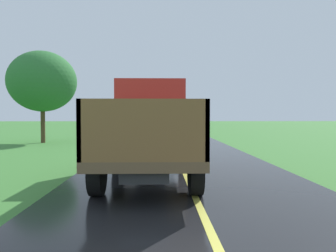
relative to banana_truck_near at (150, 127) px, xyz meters
The scene contains 2 objects.
banana_truck_near is the anchor object (origin of this frame).
roadside_tree_near_left 14.18m from the banana_truck_near, 121.70° to the left, with size 4.36×4.36×5.96m.
Camera 1 is at (-0.75, 1.33, 1.79)m, focal length 34.31 mm.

